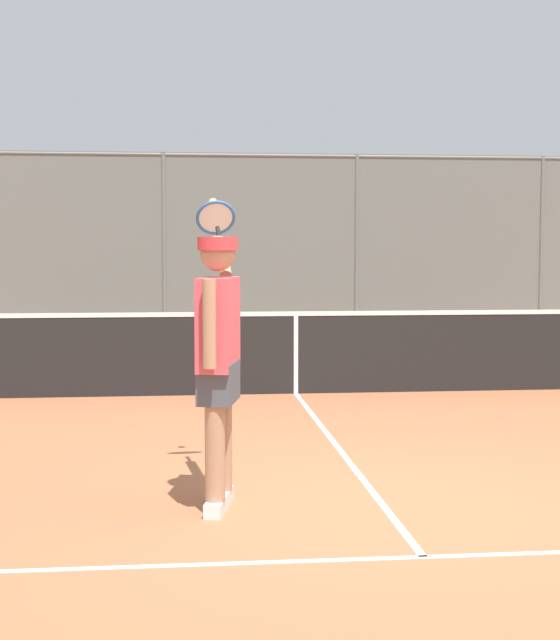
% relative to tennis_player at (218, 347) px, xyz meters
% --- Properties ---
extents(ground_plane, '(60.00, 60.00, 0.00)m').
position_rel_tennis_player_xyz_m(ground_plane, '(-1.08, 0.15, -1.06)').
color(ground_plane, '#A8603D').
extents(court_line_markings, '(8.47, 10.77, 0.01)m').
position_rel_tennis_player_xyz_m(court_line_markings, '(-1.08, 1.40, -1.06)').
color(court_line_markings, white).
rests_on(court_line_markings, ground).
extents(fence_backdrop, '(18.94, 1.37, 3.24)m').
position_rel_tennis_player_xyz_m(fence_backdrop, '(-1.08, -10.19, 0.33)').
color(fence_backdrop, slate).
rests_on(fence_backdrop, ground).
extents(tennis_net, '(10.88, 0.09, 1.07)m').
position_rel_tennis_player_xyz_m(tennis_net, '(-1.08, -4.79, -0.57)').
color(tennis_net, '#2D2D2D').
rests_on(tennis_net, ground).
extents(tennis_player, '(0.33, 1.47, 2.08)m').
position_rel_tennis_player_xyz_m(tennis_player, '(0.00, 0.00, 0.00)').
color(tennis_player, silver).
rests_on(tennis_player, ground).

